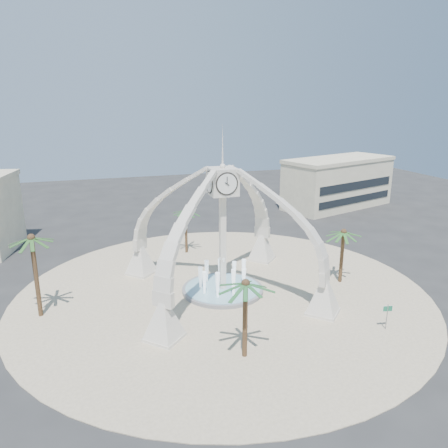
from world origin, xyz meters
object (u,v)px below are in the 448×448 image
object	(u,v)px
palm_south	(246,284)
street_sign	(387,312)
palm_north	(186,211)
fountain	(223,289)
palm_west	(31,239)
palm_east	(344,233)
clock_tower	(223,229)

from	to	relation	value
palm_south	street_sign	world-z (taller)	palm_south
palm_north	street_sign	size ratio (longest dim) A/B	2.68
fountain	palm_west	size ratio (longest dim) A/B	1.00
fountain	palm_south	bearing A→B (deg)	-99.37
palm_east	street_sign	xyz separation A→B (m)	(-1.77, -9.73, -3.76)
clock_tower	fountain	distance (m)	6.20
palm_south	street_sign	xyz separation A→B (m)	(12.46, 0.13, -4.14)
palm_west	palm_south	size ratio (longest dim) A/B	1.21
street_sign	palm_west	bearing A→B (deg)	168.48
palm_north	fountain	bearing A→B (deg)	-86.04
palm_east	palm_west	size ratio (longest dim) A/B	0.77
palm_south	street_sign	distance (m)	13.13
palm_north	street_sign	world-z (taller)	palm_north
fountain	palm_north	bearing A→B (deg)	93.96
clock_tower	palm_west	xyz separation A→B (m)	(-16.74, 0.01, 0.60)
fountain	palm_east	bearing A→B (deg)	-6.62
clock_tower	palm_east	distance (m)	12.49
fountain	street_sign	bearing A→B (deg)	-46.50
clock_tower	fountain	size ratio (longest dim) A/B	2.24
fountain	palm_south	distance (m)	12.69
fountain	palm_east	world-z (taller)	palm_east
fountain	palm_west	distance (m)	18.07
palm_east	palm_south	world-z (taller)	palm_south
palm_west	clock_tower	bearing A→B (deg)	-0.02
fountain	palm_south	world-z (taller)	palm_south
clock_tower	palm_south	distance (m)	11.47
palm_south	palm_east	bearing A→B (deg)	34.72
palm_west	palm_north	size ratio (longest dim) A/B	1.31
palm_east	palm_south	distance (m)	17.31
fountain	palm_south	size ratio (longest dim) A/B	1.21
palm_east	street_sign	distance (m)	10.58
fountain	palm_east	xyz separation A→B (m)	(12.36, -1.43, 5.10)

